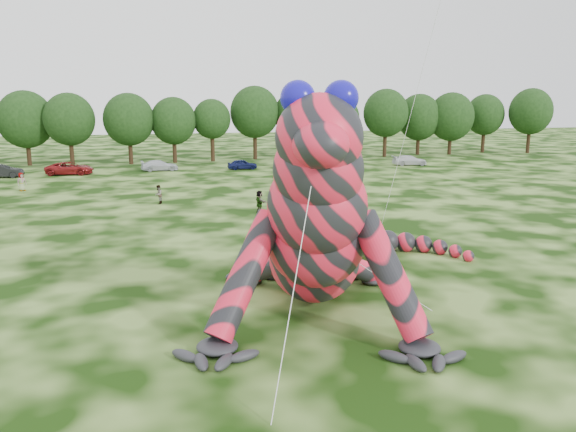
{
  "coord_description": "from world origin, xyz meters",
  "views": [
    {
      "loc": [
        -8.19,
        -22.02,
        8.99
      ],
      "look_at": [
        -2.42,
        0.61,
        4.0
      ],
      "focal_mm": 35.0,
      "sensor_mm": 36.0,
      "label": 1
    }
  ],
  "objects_px": {
    "tree_6": "(70,130)",
    "tree_11": "(298,124)",
    "tree_16": "(484,123)",
    "tree_17": "(530,121)",
    "car_4": "(242,164)",
    "tree_10": "(255,123)",
    "car_6": "(343,160)",
    "tree_8": "(174,130)",
    "spectator_1": "(158,195)",
    "tree_15": "(451,124)",
    "tree_12": "(339,127)",
    "car_7": "(410,160)",
    "spectator_4": "(22,182)",
    "spectator_2": "(342,177)",
    "tree_14": "(419,124)",
    "car_1": "(2,171)",
    "tree_7": "(129,129)",
    "tree_13": "(386,123)",
    "car_3": "(160,165)",
    "spectator_5": "(260,202)",
    "tree_9": "(212,130)",
    "car_5": "(292,161)",
    "car_2": "(70,168)",
    "tree_5": "(26,128)",
    "inflatable_gecko": "(314,192)"
  },
  "relations": [
    {
      "from": "tree_6",
      "to": "spectator_5",
      "type": "height_order",
      "value": "tree_6"
    },
    {
      "from": "tree_10",
      "to": "tree_15",
      "type": "distance_m",
      "value": 31.09
    },
    {
      "from": "tree_8",
      "to": "spectator_1",
      "type": "xyz_separation_m",
      "value": [
        -3.05,
        -30.75,
        -3.66
      ]
    },
    {
      "from": "tree_6",
      "to": "tree_11",
      "type": "bearing_deg",
      "value": 2.76
    },
    {
      "from": "car_5",
      "to": "car_7",
      "type": "height_order",
      "value": "car_5"
    },
    {
      "from": "tree_13",
      "to": "spectator_5",
      "type": "xyz_separation_m",
      "value": [
        -26.8,
        -36.68,
        -4.17
      ]
    },
    {
      "from": "tree_6",
      "to": "spectator_1",
      "type": "height_order",
      "value": "tree_6"
    },
    {
      "from": "spectator_1",
      "to": "tree_8",
      "type": "bearing_deg",
      "value": -170.91
    },
    {
      "from": "car_3",
      "to": "spectator_5",
      "type": "xyz_separation_m",
      "value": [
        6.87,
        -28.18,
        0.24
      ]
    },
    {
      "from": "car_4",
      "to": "tree_10",
      "type": "bearing_deg",
      "value": -19.03
    },
    {
      "from": "tree_13",
      "to": "car_1",
      "type": "bearing_deg",
      "value": -168.65
    },
    {
      "from": "car_2",
      "to": "spectator_4",
      "type": "bearing_deg",
      "value": 172.79
    },
    {
      "from": "tree_7",
      "to": "car_4",
      "type": "bearing_deg",
      "value": -34.32
    },
    {
      "from": "tree_10",
      "to": "car_6",
      "type": "xyz_separation_m",
      "value": [
        9.79,
        -10.66,
        -4.51
      ]
    },
    {
      "from": "tree_8",
      "to": "car_4",
      "type": "xyz_separation_m",
      "value": [
        7.81,
        -9.51,
        -3.84
      ]
    },
    {
      "from": "spectator_4",
      "to": "spectator_2",
      "type": "distance_m",
      "value": 31.61
    },
    {
      "from": "tree_9",
      "to": "car_1",
      "type": "relative_size",
      "value": 1.95
    },
    {
      "from": "spectator_2",
      "to": "tree_14",
      "type": "bearing_deg",
      "value": -82.35
    },
    {
      "from": "tree_13",
      "to": "spectator_5",
      "type": "height_order",
      "value": "tree_13"
    },
    {
      "from": "tree_14",
      "to": "spectator_5",
      "type": "bearing_deg",
      "value": -130.88
    },
    {
      "from": "tree_9",
      "to": "tree_12",
      "type": "height_order",
      "value": "tree_12"
    },
    {
      "from": "tree_10",
      "to": "spectator_5",
      "type": "bearing_deg",
      "value": -100.5
    },
    {
      "from": "car_7",
      "to": "tree_8",
      "type": "bearing_deg",
      "value": 76.1
    },
    {
      "from": "car_6",
      "to": "tree_16",
      "type": "bearing_deg",
      "value": -60.51
    },
    {
      "from": "tree_11",
      "to": "car_4",
      "type": "xyz_separation_m",
      "value": [
        -10.2,
        -10.72,
        -4.4
      ]
    },
    {
      "from": "tree_10",
      "to": "spectator_2",
      "type": "relative_size",
      "value": 6.41
    },
    {
      "from": "tree_6",
      "to": "car_1",
      "type": "xyz_separation_m",
      "value": [
        -6.41,
        -9.82,
        -4.01
      ]
    },
    {
      "from": "tree_12",
      "to": "car_7",
      "type": "relative_size",
      "value": 1.95
    },
    {
      "from": "tree_9",
      "to": "tree_12",
      "type": "relative_size",
      "value": 0.97
    },
    {
      "from": "car_4",
      "to": "tree_14",
      "type": "bearing_deg",
      "value": -69.46
    },
    {
      "from": "car_5",
      "to": "spectator_4",
      "type": "xyz_separation_m",
      "value": [
        -30.34,
        -12.17,
        0.17
      ]
    },
    {
      "from": "tree_6",
      "to": "tree_10",
      "type": "height_order",
      "value": "tree_10"
    },
    {
      "from": "tree_7",
      "to": "car_1",
      "type": "bearing_deg",
      "value": -144.4
    },
    {
      "from": "spectator_2",
      "to": "inflatable_gecko",
      "type": "bearing_deg",
      "value": 115.55
    },
    {
      "from": "tree_5",
      "to": "car_2",
      "type": "height_order",
      "value": "tree_5"
    },
    {
      "from": "car_6",
      "to": "car_7",
      "type": "height_order",
      "value": "car_6"
    },
    {
      "from": "tree_8",
      "to": "tree_15",
      "type": "bearing_deg",
      "value": 1.05
    },
    {
      "from": "tree_9",
      "to": "spectator_4",
      "type": "relative_size",
      "value": 4.88
    },
    {
      "from": "car_5",
      "to": "tree_11",
      "type": "bearing_deg",
      "value": -18.18
    },
    {
      "from": "tree_8",
      "to": "car_6",
      "type": "relative_size",
      "value": 1.67
    },
    {
      "from": "tree_8",
      "to": "spectator_5",
      "type": "bearing_deg",
      "value": -82.91
    },
    {
      "from": "tree_16",
      "to": "tree_17",
      "type": "relative_size",
      "value": 0.91
    },
    {
      "from": "tree_6",
      "to": "tree_14",
      "type": "xyz_separation_m",
      "value": [
        51.02,
        2.04,
        -0.05
      ]
    },
    {
      "from": "tree_11",
      "to": "tree_12",
      "type": "bearing_deg",
      "value": -4.18
    },
    {
      "from": "tree_15",
      "to": "car_5",
      "type": "distance_m",
      "value": 29.81
    },
    {
      "from": "tree_15",
      "to": "car_6",
      "type": "xyz_separation_m",
      "value": [
        -21.28,
        -9.85,
        -4.07
      ]
    },
    {
      "from": "tree_6",
      "to": "spectator_2",
      "type": "distance_m",
      "value": 38.06
    },
    {
      "from": "spectator_1",
      "to": "tree_14",
      "type": "bearing_deg",
      "value": 143.34
    },
    {
      "from": "car_4",
      "to": "car_6",
      "type": "distance_m",
      "value": 13.61
    },
    {
      "from": "spectator_2",
      "to": "spectator_1",
      "type": "height_order",
      "value": "spectator_2"
    }
  ]
}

